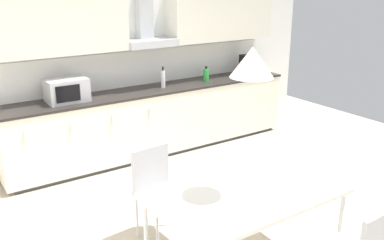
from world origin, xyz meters
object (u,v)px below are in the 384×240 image
at_px(microwave, 67,90).
at_px(bottle_green, 206,75).
at_px(coffee_maker, 246,64).
at_px(pendant_lamp, 252,62).
at_px(bottle_white, 163,79).
at_px(dining_table, 246,195).
at_px(chair_far_left, 157,184).

relative_size(microwave, bottle_green, 2.22).
distance_m(coffee_maker, pendant_lamp, 3.65).
height_order(bottle_white, bottle_green, bottle_white).
height_order(dining_table, chair_far_left, chair_far_left).
bearing_deg(bottle_green, dining_table, -119.66).
xyz_separation_m(coffee_maker, dining_table, (-2.33, -2.73, -0.38)).
bearing_deg(pendant_lamp, dining_table, 110.56).
bearing_deg(bottle_green, microwave, 179.09).
bearing_deg(pendant_lamp, bottle_green, 60.34).
bearing_deg(bottle_white, coffee_maker, 1.92).
bearing_deg(bottle_white, microwave, 178.94).
height_order(bottle_green, pendant_lamp, pendant_lamp).
relative_size(bottle_white, bottle_green, 1.33).
bearing_deg(pendant_lamp, chair_far_left, 112.61).
relative_size(coffee_maker, bottle_green, 1.39).
height_order(bottle_white, pendant_lamp, pendant_lamp).
distance_m(bottle_white, chair_far_left, 2.23).
relative_size(bottle_white, chair_far_left, 0.33).
relative_size(microwave, pendant_lamp, 1.50).
bearing_deg(coffee_maker, bottle_green, -175.82).
bearing_deg(bottle_white, bottle_green, -0.63).
bearing_deg(bottle_white, dining_table, -106.72).
bearing_deg(bottle_green, coffee_maker, 4.18).
distance_m(bottle_green, dining_table, 3.09).
height_order(coffee_maker, dining_table, coffee_maker).
distance_m(coffee_maker, bottle_white, 1.52).
relative_size(bottle_white, pendant_lamp, 0.90).
height_order(microwave, bottle_white, bottle_white).
xyz_separation_m(coffee_maker, chair_far_left, (-2.67, -1.90, -0.53)).
bearing_deg(microwave, coffee_maker, 0.53).
xyz_separation_m(microwave, chair_far_left, (0.17, -1.87, -0.52)).
xyz_separation_m(microwave, pendant_lamp, (0.52, -2.70, 0.70)).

